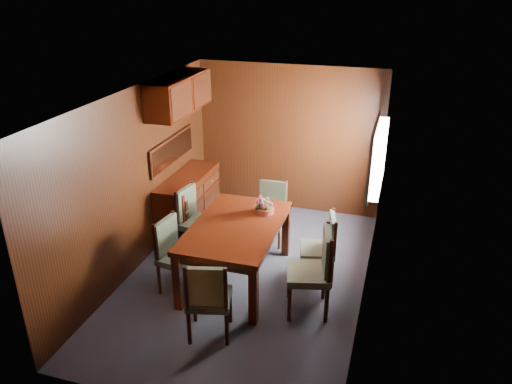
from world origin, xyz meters
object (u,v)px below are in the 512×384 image
(chair_right_near, at_px, (316,267))
(chair_head, at_px, (208,296))
(flower_centerpiece, at_px, (265,204))
(chair_left_near, at_px, (174,251))
(sideboard, at_px, (189,203))
(dining_table, at_px, (236,233))

(chair_right_near, relative_size, chair_head, 1.09)
(chair_head, height_order, flower_centerpiece, flower_centerpiece)
(chair_left_near, xyz_separation_m, chair_head, (0.75, -0.76, 0.01))
(chair_right_near, distance_m, chair_head, 1.29)
(flower_centerpiece, bearing_deg, sideboard, 155.00)
(dining_table, bearing_deg, chair_right_near, -18.13)
(dining_table, relative_size, flower_centerpiece, 6.74)
(dining_table, xyz_separation_m, chair_right_near, (1.08, -0.35, -0.09))
(sideboard, height_order, chair_left_near, chair_left_near)
(chair_head, bearing_deg, sideboard, 104.18)
(chair_right_near, bearing_deg, chair_left_near, 77.89)
(chair_right_near, xyz_separation_m, chair_head, (-1.00, -0.82, -0.05))
(sideboard, bearing_deg, chair_head, -61.40)
(chair_left_near, height_order, flower_centerpiece, flower_centerpiece)
(flower_centerpiece, bearing_deg, chair_head, -96.12)
(chair_right_near, bearing_deg, flower_centerpiece, 32.92)
(dining_table, relative_size, chair_left_near, 1.77)
(chair_left_near, distance_m, chair_head, 1.07)
(dining_table, height_order, flower_centerpiece, flower_centerpiece)
(chair_head, distance_m, flower_centerpiece, 1.64)
(sideboard, bearing_deg, flower_centerpiece, -25.00)
(dining_table, xyz_separation_m, chair_head, (0.08, -1.16, -0.14))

